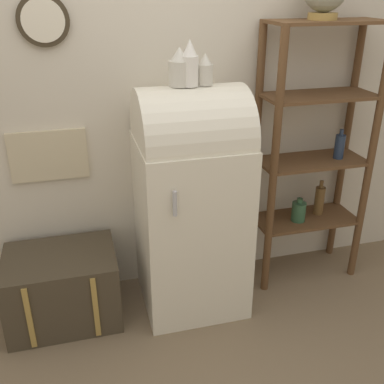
{
  "coord_description": "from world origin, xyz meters",
  "views": [
    {
      "loc": [
        -0.63,
        -2.13,
        1.92
      ],
      "look_at": [
        0.01,
        0.24,
        0.78
      ],
      "focal_mm": 42.0,
      "sensor_mm": 36.0,
      "label": 1
    }
  ],
  "objects_px": {
    "refrigerator": "(191,198)",
    "vase_left": "(180,68)",
    "vase_right": "(205,70)",
    "suitcase_trunk": "(63,287)",
    "vase_center": "(190,65)"
  },
  "relations": [
    {
      "from": "refrigerator",
      "to": "vase_left",
      "type": "bearing_deg",
      "value": 173.41
    },
    {
      "from": "refrigerator",
      "to": "vase_right",
      "type": "height_order",
      "value": "vase_right"
    },
    {
      "from": "vase_left",
      "to": "suitcase_trunk",
      "type": "bearing_deg",
      "value": 179.15
    },
    {
      "from": "suitcase_trunk",
      "to": "vase_left",
      "type": "distance_m",
      "value": 1.49
    },
    {
      "from": "suitcase_trunk",
      "to": "vase_right",
      "type": "height_order",
      "value": "vase_right"
    },
    {
      "from": "vase_left",
      "to": "vase_right",
      "type": "relative_size",
      "value": 1.21
    },
    {
      "from": "suitcase_trunk",
      "to": "vase_left",
      "type": "height_order",
      "value": "vase_left"
    },
    {
      "from": "vase_left",
      "to": "vase_center",
      "type": "height_order",
      "value": "vase_center"
    },
    {
      "from": "vase_center",
      "to": "vase_right",
      "type": "xyz_separation_m",
      "value": [
        0.09,
        0.01,
        -0.03
      ]
    },
    {
      "from": "vase_left",
      "to": "refrigerator",
      "type": "bearing_deg",
      "value": -6.59
    },
    {
      "from": "vase_center",
      "to": "suitcase_trunk",
      "type": "bearing_deg",
      "value": 177.69
    },
    {
      "from": "vase_left",
      "to": "vase_right",
      "type": "bearing_deg",
      "value": -3.94
    },
    {
      "from": "suitcase_trunk",
      "to": "vase_center",
      "type": "height_order",
      "value": "vase_center"
    },
    {
      "from": "refrigerator",
      "to": "vase_right",
      "type": "distance_m",
      "value": 0.76
    },
    {
      "from": "suitcase_trunk",
      "to": "vase_center",
      "type": "xyz_separation_m",
      "value": [
        0.8,
        -0.03,
        1.31
      ]
    }
  ]
}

